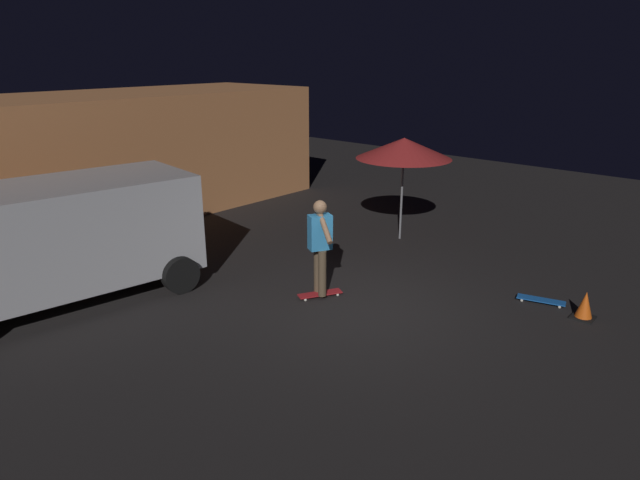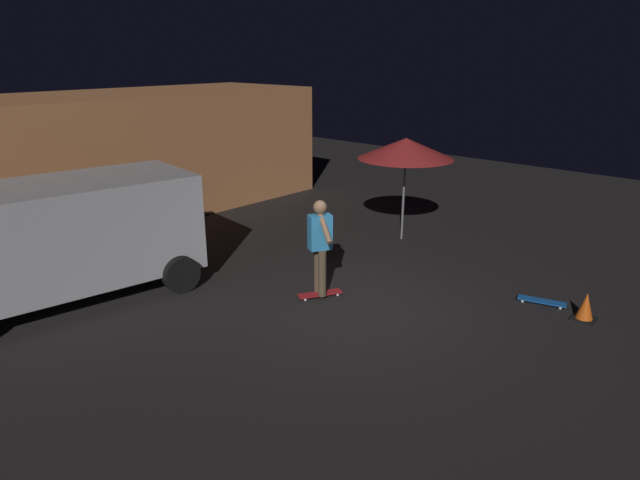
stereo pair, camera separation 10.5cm
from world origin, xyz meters
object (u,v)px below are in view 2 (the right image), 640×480
at_px(patio_umbrella, 406,148).
at_px(traffic_cone, 585,308).
at_px(skateboard_ridden, 320,294).
at_px(skateboard_spare, 542,301).
at_px(parked_van, 53,236).
at_px(skater, 320,241).

xyz_separation_m(patio_umbrella, traffic_cone, (-1.42, -4.48, -1.86)).
bearing_deg(skateboard_ridden, skateboard_spare, -52.29).
bearing_deg(patio_umbrella, parked_van, 159.90).
relative_size(skateboard_spare, traffic_cone, 1.75).
distance_m(patio_umbrella, skateboard_spare, 4.46).
height_order(parked_van, skater, parked_van).
bearing_deg(traffic_cone, skateboard_ridden, 120.60).
height_order(skateboard_spare, skater, skater).
xyz_separation_m(skateboard_spare, traffic_cone, (-0.11, -0.72, 0.16)).
height_order(skateboard_ridden, skateboard_spare, same).
xyz_separation_m(skater, traffic_cone, (2.20, -3.71, -0.83)).
height_order(skateboard_spare, traffic_cone, traffic_cone).
bearing_deg(parked_van, traffic_cone, -52.75).
distance_m(skateboard_ridden, traffic_cone, 4.32).
distance_m(parked_van, skater, 4.46).
height_order(patio_umbrella, traffic_cone, patio_umbrella).
height_order(skateboard_ridden, traffic_cone, traffic_cone).
xyz_separation_m(parked_van, skater, (3.08, -3.22, -0.12)).
distance_m(skateboard_spare, skater, 3.90).
distance_m(parked_van, skateboard_spare, 8.30).
distance_m(patio_umbrella, skateboard_ridden, 4.22).
xyz_separation_m(skateboard_ridden, traffic_cone, (2.20, -3.71, 0.16)).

